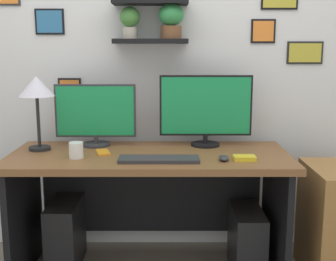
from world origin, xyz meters
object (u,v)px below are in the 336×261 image
object	(u,v)px
desk	(152,185)
computer_tower_right	(248,241)
monitor_right	(207,109)
monitor_left	(97,114)
coffee_mug	(78,150)
cell_phone	(104,152)
computer_tower_left	(67,234)
computer_mouse	(225,158)
desk_lamp	(38,91)
keyboard	(160,159)
scissors_tray	(246,158)

from	to	relation	value
desk	computer_tower_right	bearing A→B (deg)	-4.31
monitor_right	monitor_left	bearing A→B (deg)	-179.99
coffee_mug	computer_tower_right	bearing A→B (deg)	6.73
desk	cell_phone	world-z (taller)	cell_phone
cell_phone	coffee_mug	xyz separation A→B (m)	(-0.13, -0.12, 0.04)
monitor_left	computer_tower_right	world-z (taller)	monitor_left
monitor_left	cell_phone	size ratio (longest dim) A/B	3.60
monitor_right	computer_tower_left	size ratio (longest dim) A/B	1.37
monitor_left	monitor_right	xyz separation A→B (m)	(0.69, 0.00, 0.03)
desk	computer_tower_right	world-z (taller)	desk
monitor_left	coffee_mug	world-z (taller)	monitor_left
computer_mouse	computer_tower_left	size ratio (longest dim) A/B	0.22
desk_lamp	coffee_mug	world-z (taller)	desk_lamp
keyboard	coffee_mug	xyz separation A→B (m)	(-0.46, 0.07, 0.04)
monitor_right	computer_tower_right	world-z (taller)	monitor_right
monitor_left	computer_tower_left	distance (m)	0.77
monitor_right	coffee_mug	world-z (taller)	monitor_right
coffee_mug	computer_tower_left	xyz separation A→B (m)	(-0.13, 0.20, -0.59)
computer_mouse	monitor_right	bearing A→B (deg)	100.29
desk	keyboard	xyz separation A→B (m)	(0.06, -0.23, 0.22)
desk_lamp	scissors_tray	distance (m)	1.27
monitor_right	coffee_mug	bearing A→B (deg)	-156.60
computer_tower_left	computer_mouse	bearing A→B (deg)	-15.00
monitor_left	computer_tower_right	bearing A→B (deg)	-12.48
computer_mouse	computer_tower_right	bearing A→B (deg)	44.93
desk	computer_tower_left	world-z (taller)	desk
computer_tower_left	computer_tower_right	world-z (taller)	computer_tower_left
desk_lamp	scissors_tray	xyz separation A→B (m)	(1.20, -0.24, -0.35)
cell_phone	computer_tower_left	bearing A→B (deg)	147.65
scissors_tray	computer_tower_left	bearing A→B (deg)	167.24
desk_lamp	cell_phone	world-z (taller)	desk_lamp
keyboard	coffee_mug	world-z (taller)	coffee_mug
monitor_right	cell_phone	xyz separation A→B (m)	(-0.62, -0.20, -0.23)
computer_mouse	computer_tower_left	distance (m)	1.13
cell_phone	desk_lamp	bearing A→B (deg)	152.47
coffee_mug	computer_tower_left	world-z (taller)	coffee_mug
monitor_right	desk_lamp	size ratio (longest dim) A/B	1.29
scissors_tray	monitor_left	bearing A→B (deg)	157.09
monitor_right	computer_tower_right	xyz separation A→B (m)	(0.25, -0.21, -0.78)
computer_tower_right	desk_lamp	bearing A→B (deg)	176.30
desk	scissors_tray	size ratio (longest dim) A/B	13.62
monitor_left	desk_lamp	distance (m)	0.38
coffee_mug	keyboard	bearing A→B (deg)	-8.19
computer_mouse	cell_phone	bearing A→B (deg)	165.35
computer_mouse	desk	bearing A→B (deg)	152.00
monitor_right	computer_tower_right	bearing A→B (deg)	-40.14
computer_mouse	coffee_mug	world-z (taller)	coffee_mug
computer_mouse	scissors_tray	distance (m)	0.12
monitor_right	computer_mouse	size ratio (longest dim) A/B	6.39
monitor_right	scissors_tray	bearing A→B (deg)	-63.25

